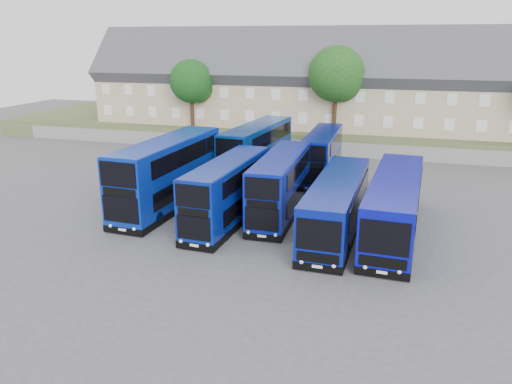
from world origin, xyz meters
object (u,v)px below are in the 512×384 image
(dd_front_mid, at_px, (228,193))
(tree_west, at_px, (193,83))
(tree_mid, at_px, (338,76))
(coach_east_a, at_px, (337,206))
(dd_front_left, at_px, (168,175))

(dd_front_mid, height_order, tree_west, tree_west)
(dd_front_mid, relative_size, tree_mid, 1.15)
(coach_east_a, xyz_separation_m, tree_mid, (-3.15, 23.12, 6.37))
(dd_front_mid, xyz_separation_m, tree_mid, (3.99, 23.42, 6.03))
(dd_front_mid, bearing_deg, tree_west, 120.58)
(dd_front_left, bearing_deg, coach_east_a, -4.72)
(dd_front_mid, distance_m, coach_east_a, 7.16)
(dd_front_mid, height_order, tree_mid, tree_mid)
(coach_east_a, xyz_separation_m, tree_west, (-19.15, 22.62, 5.35))
(tree_west, bearing_deg, coach_east_a, -49.75)
(coach_east_a, height_order, tree_west, tree_west)
(dd_front_mid, xyz_separation_m, tree_west, (-12.01, 22.92, 5.01))
(dd_front_left, xyz_separation_m, coach_east_a, (12.36, -1.67, -0.70))
(dd_front_left, relative_size, dd_front_mid, 1.17)
(dd_front_mid, relative_size, tree_west, 1.38)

